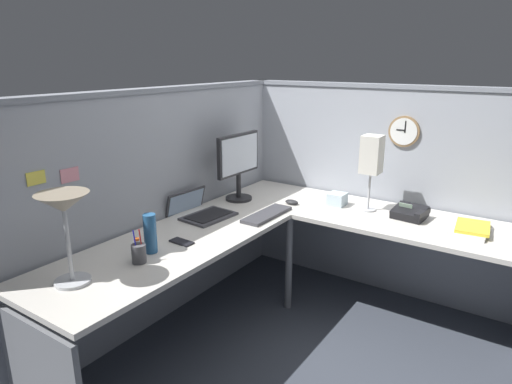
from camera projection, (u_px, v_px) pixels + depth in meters
The scene contains 19 objects.
ground_plane at pixel (296, 324), 3.10m from camera, with size 6.80×6.80×0.00m, color #383D47.
cubicle_wall_back at pixel (161, 206), 3.05m from camera, with size 2.57×0.12×1.58m.
cubicle_wall_right at pixel (385, 190), 3.43m from camera, with size 0.12×2.37×1.58m.
desk at pixel (294, 248), 2.78m from camera, with size 2.35×2.15×0.73m.
monitor at pixel (239, 162), 3.33m from camera, with size 0.46×0.20×0.50m.
laptop at pixel (198, 211), 3.08m from camera, with size 0.37×0.41×0.22m.
keyboard at pixel (267, 215), 3.05m from camera, with size 0.43×0.14×0.02m, color #38383D.
computer_mouse at pixel (292, 202), 3.30m from camera, with size 0.06×0.10×0.03m, color #232326.
desk_lamp_dome at pixel (64, 210), 2.04m from camera, with size 0.24×0.24×0.44m.
pen_cup at pixel (139, 253), 2.35m from camera, with size 0.08×0.08×0.18m.
cell_phone at pixel (182, 242), 2.61m from camera, with size 0.07×0.14×0.01m, color black.
thermos_flask at pixel (150, 233), 2.45m from camera, with size 0.07×0.07×0.22m, color #26598C.
office_phone at pixel (411, 213), 3.00m from camera, with size 0.21×0.23×0.11m.
book_stack at pixel (471, 229), 2.76m from camera, with size 0.30×0.23×0.04m.
desk_lamp_paper at pixel (372, 157), 3.06m from camera, with size 0.13×0.13×0.53m.
tissue_box at pixel (337, 199), 3.27m from camera, with size 0.12×0.12×0.09m, color silver.
wall_clock at pixel (404, 131), 3.19m from camera, with size 0.04×0.22×0.22m.
pinned_note_leftmost at pixel (36, 178), 2.23m from camera, with size 0.10×0.00×0.07m, color #EAD84C.
pinned_note_middle at pixel (70, 175), 2.38m from camera, with size 0.11×0.00×0.07m, color pink.
Camera 1 is at (-2.41, -1.29, 1.75)m, focal length 31.65 mm.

